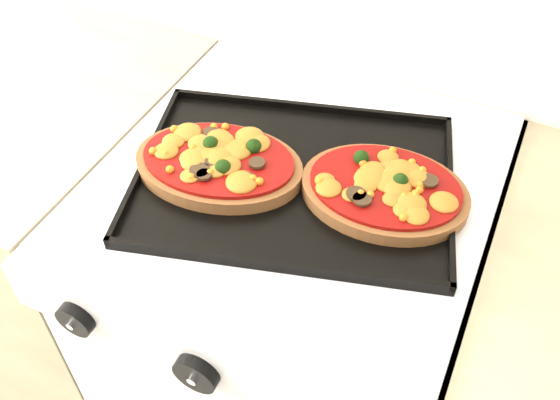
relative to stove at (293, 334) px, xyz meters
The scene contains 7 objects.
stove is the anchor object (origin of this frame).
control_panel 0.51m from the stove, 90.00° to the right, with size 0.60×0.02×0.09m, color silver.
knob_left 0.55m from the stove, 118.45° to the right, with size 0.05×0.05×0.02m, color black.
knob_center 0.52m from the stove, 88.50° to the right, with size 0.06×0.06×0.02m, color black.
baking_tray 0.47m from the stove, 83.45° to the right, with size 0.47×0.35×0.02m, color black.
pizza_left 0.50m from the stove, 153.78° to the right, with size 0.26×0.17×0.04m, color brown, non-canonical shape.
pizza_right 0.50m from the stove, ahead, with size 0.24×0.18×0.04m, color brown, non-canonical shape.
Camera 1 is at (0.28, 1.06, 1.58)m, focal length 40.00 mm.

